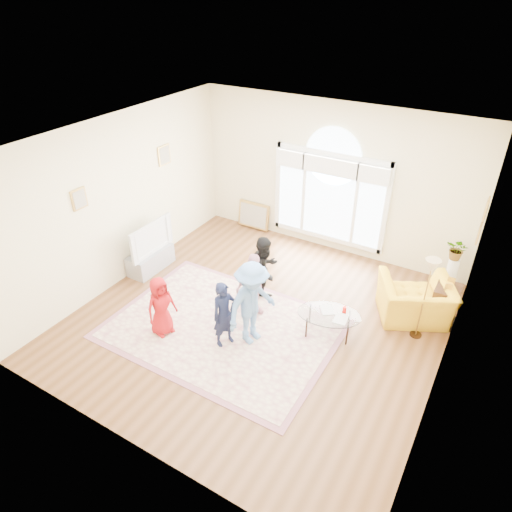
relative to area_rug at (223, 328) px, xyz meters
The scene contains 18 objects.
ground 0.66m from the area_rug, 51.14° to the left, with size 6.00×6.00×0.00m, color #593619.
room_shell 3.71m from the area_rug, 82.79° to the left, with size 6.00×6.00×6.00m.
area_rug is the anchor object (origin of this frame).
rug_border 0.00m from the area_rug, ahead, with size 3.80×2.80×0.01m, color #975B6B.
tv_console 2.48m from the area_rug, 160.80° to the left, with size 0.45×1.00×0.42m, color #94969C.
television 2.58m from the area_rug, 160.74° to the left, with size 0.18×1.15×0.66m.
coffee_table 1.83m from the area_rug, 26.32° to the left, with size 1.20×0.94×0.54m.
armchair 3.37m from the area_rug, 35.40° to the left, with size 1.17×1.02×0.76m, color gold.
side_cabinet 3.86m from the area_rug, 33.85° to the left, with size 0.40×0.50×0.70m, color black.
floor_lamp 3.52m from the area_rug, 27.43° to the left, with size 0.32×0.32×1.51m.
plant_pedestal 4.44m from the area_rug, 45.26° to the left, with size 0.20×0.20×0.70m, color white.
potted_plant 4.51m from the area_rug, 45.26° to the left, with size 0.38×0.33×0.43m, color #33722D.
leaning_picture 3.69m from the area_rug, 112.44° to the left, with size 0.80×0.05×0.62m, color tan.
child_red 1.14m from the area_rug, 143.65° to the right, with size 0.53×0.34×1.08m, color #A61115.
child_navy 0.70m from the area_rug, 49.25° to the right, with size 0.43×0.28×1.17m, color #131832.
child_black 1.27m from the area_rug, 77.64° to the left, with size 0.64×0.50×1.32m, color black.
child_pink 0.91m from the area_rug, 68.04° to the left, with size 0.72×0.30×1.23m, color #E7A2B2.
child_blue 0.95m from the area_rug, ahead, with size 0.96×0.55×1.49m, color #5985C4.
Camera 1 is at (3.15, -5.43, 5.21)m, focal length 32.00 mm.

